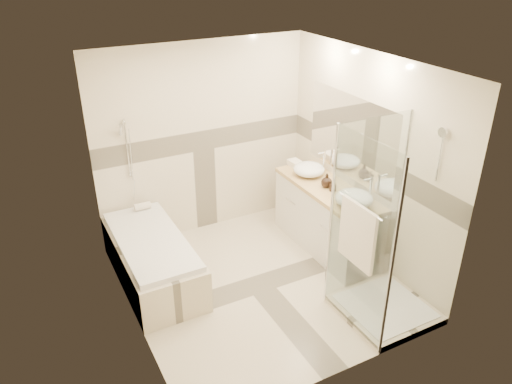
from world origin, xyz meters
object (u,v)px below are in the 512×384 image
shower_enclosure (375,272)px  vessel_sink_far (354,198)px  bathtub (152,257)px  amenity_bottle_a (333,186)px  amenity_bottle_b (327,180)px  vessel_sink_near (309,169)px  vanity (327,218)px

shower_enclosure → vessel_sink_far: size_ratio=4.75×
bathtub → amenity_bottle_a: bearing=-12.0°
amenity_bottle_b → shower_enclosure: bearing=-101.9°
vessel_sink_far → bathtub: bearing=158.1°
amenity_bottle_a → amenity_bottle_b: 0.13m
bathtub → amenity_bottle_b: bearing=-8.7°
amenity_bottle_a → vessel_sink_near: bearing=90.0°
vessel_sink_near → amenity_bottle_a: 0.51m
vanity → vessel_sink_far: (-0.02, -0.51, 0.51)m
vanity → amenity_bottle_b: size_ratio=9.32×
amenity_bottle_b → vessel_sink_far: bearing=-90.0°
vanity → shower_enclosure: (-0.29, -1.27, 0.08)m
shower_enclosure → amenity_bottle_a: 1.27m
bathtub → vanity: bearing=-9.2°
bathtub → vanity: vanity is taller
vessel_sink_far → amenity_bottle_b: size_ratio=2.47×
vanity → shower_enclosure: size_ratio=0.79×
shower_enclosure → vessel_sink_near: bearing=80.8°
bathtub → amenity_bottle_a: amenity_bottle_a is taller
shower_enclosure → vessel_sink_far: (0.27, 0.76, 0.43)m
bathtub → vessel_sink_near: 2.22m
bathtub → vessel_sink_far: 2.38m
amenity_bottle_a → amenity_bottle_b: size_ratio=0.81×
vanity → amenity_bottle_a: 0.50m
bathtub → amenity_bottle_b: 2.24m
vessel_sink_near → amenity_bottle_b: size_ratio=2.30×
shower_enclosure → vessel_sink_near: shower_enclosure is taller
bathtub → amenity_bottle_b: amenity_bottle_b is taller
bathtub → amenity_bottle_b: size_ratio=9.79×
vessel_sink_far → amenity_bottle_b: bearing=90.0°
vessel_sink_near → vessel_sink_far: vessel_sink_far is taller
bathtub → vessel_sink_near: size_ratio=4.26×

